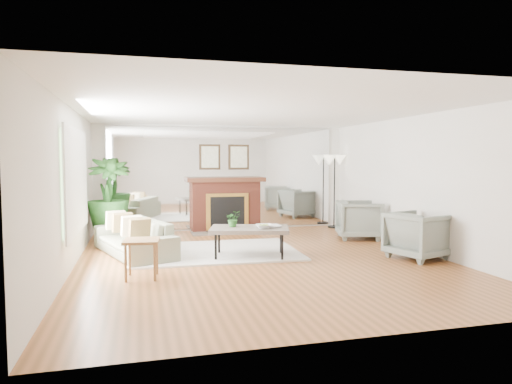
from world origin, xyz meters
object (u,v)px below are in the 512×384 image
object	(u,v)px
fireplace	(226,203)
potted_ficus	(108,197)
armchair_back	(359,220)
coffee_table	(249,230)
sofa	(134,238)
armchair_front	(418,235)
side_table	(142,246)
floor_lamp	(335,166)

from	to	relation	value
fireplace	potted_ficus	bearing A→B (deg)	-162.27
armchair_back	potted_ficus	xyz separation A→B (m)	(-5.16, 0.92, 0.52)
coffee_table	armchair_back	size ratio (longest dim) A/B	1.64
sofa	armchair_back	xyz separation A→B (m)	(4.66, 0.55, 0.10)
coffee_table	armchair_front	size ratio (longest dim) A/B	1.68
sofa	potted_ficus	distance (m)	1.68
fireplace	side_table	distance (m)	4.44
fireplace	armchair_front	bearing A→B (deg)	-55.80
potted_ficus	fireplace	bearing A→B (deg)	17.73
sofa	potted_ficus	world-z (taller)	potted_ficus
armchair_back	armchair_front	size ratio (longest dim) A/B	1.02
sofa	armchair_front	xyz separation A→B (m)	(4.69, -1.52, 0.09)
armchair_front	floor_lamp	bearing A→B (deg)	-19.12
fireplace	armchair_front	size ratio (longest dim) A/B	2.33
coffee_table	side_table	distance (m)	2.02
sofa	floor_lamp	world-z (taller)	floor_lamp
armchair_front	side_table	world-z (taller)	armchair_front
armchair_front	potted_ficus	distance (m)	6.02
sofa	armchair_back	bearing A→B (deg)	77.18
sofa	armchair_back	distance (m)	4.69
coffee_table	armchair_front	xyz separation A→B (m)	(2.77, -0.77, -0.08)
fireplace	coffee_table	distance (m)	3.06
floor_lamp	fireplace	bearing A→B (deg)	176.63
side_table	potted_ficus	bearing A→B (deg)	101.37
fireplace	coffee_table	world-z (taller)	fireplace
fireplace	floor_lamp	bearing A→B (deg)	-3.37
coffee_table	armchair_back	bearing A→B (deg)	25.44
armchair_back	side_table	world-z (taller)	armchair_back
coffee_table	fireplace	bearing A→B (deg)	86.85
fireplace	armchair_back	world-z (taller)	fireplace
armchair_front	potted_ficus	bearing A→B (deg)	42.51
coffee_table	floor_lamp	distance (m)	4.21
potted_ficus	floor_lamp	xyz separation A→B (m)	(5.30, 0.67, 0.61)
armchair_front	side_table	bearing A→B (deg)	74.37
coffee_table	floor_lamp	bearing A→B (deg)	45.27
potted_ficus	coffee_table	bearing A→B (deg)	-42.43
floor_lamp	armchair_front	bearing A→B (deg)	-91.56
armchair_front	armchair_back	bearing A→B (deg)	-16.56
fireplace	side_table	xyz separation A→B (m)	(-1.97, -3.98, -0.19)
fireplace	floor_lamp	distance (m)	2.84
armchair_front	side_table	distance (m)	4.57
armchair_back	floor_lamp	distance (m)	1.96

